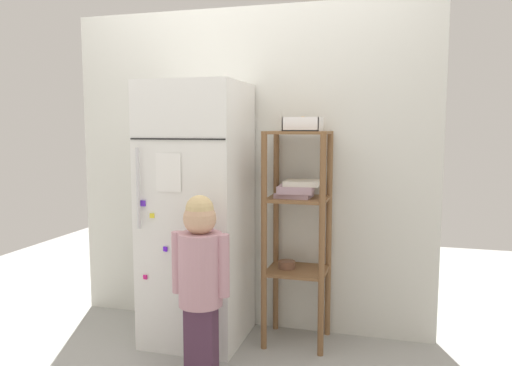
% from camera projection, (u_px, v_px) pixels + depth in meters
% --- Properties ---
extents(ground_plane, '(6.00, 6.00, 0.00)m').
position_uv_depth(ground_plane, '(233.00, 342.00, 3.08)').
color(ground_plane, '#999993').
extents(kitchen_wall_back, '(2.44, 0.03, 2.10)m').
position_uv_depth(kitchen_wall_back, '(247.00, 170.00, 3.28)').
color(kitchen_wall_back, silver).
rests_on(kitchen_wall_back, ground).
extents(refrigerator, '(0.59, 0.60, 1.60)m').
position_uv_depth(refrigerator, '(197.00, 213.00, 3.07)').
color(refrigerator, white).
rests_on(refrigerator, ground).
extents(child_standing, '(0.32, 0.24, 0.99)m').
position_uv_depth(child_standing, '(201.00, 269.00, 2.58)').
color(child_standing, '#513149').
rests_on(child_standing, ground).
extents(pantry_shelf_unit, '(0.38, 0.34, 1.31)m').
position_uv_depth(pantry_shelf_unit, '(297.00, 215.00, 3.01)').
color(pantry_shelf_unit, brown).
rests_on(pantry_shelf_unit, ground).
extents(fruit_bin, '(0.22, 0.19, 0.09)m').
position_uv_depth(fruit_bin, '(304.00, 125.00, 2.95)').
color(fruit_bin, white).
rests_on(fruit_bin, pantry_shelf_unit).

